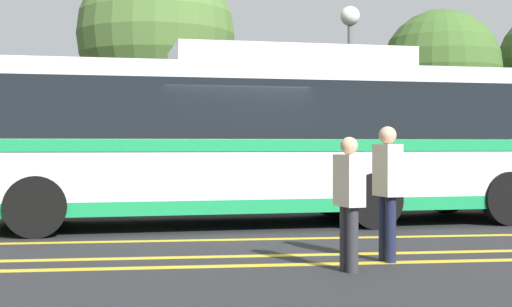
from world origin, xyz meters
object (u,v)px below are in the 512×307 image
(transit_bus, at_px, (257,135))
(pedestrian_1, at_px, (349,196))
(parked_car_1, at_px, (24,174))
(street_lamp, at_px, (350,48))
(parked_car_2, at_px, (236,173))
(parked_car_3, at_px, (440,176))
(tree_1, at_px, (441,69))
(pedestrian_0, at_px, (387,184))
(tree_0, at_px, (156,35))

(transit_bus, bearing_deg, pedestrian_1, 179.85)
(transit_bus, bearing_deg, parked_car_1, 41.47)
(street_lamp, bearing_deg, parked_car_2, -151.37)
(parked_car_1, height_order, parked_car_3, parked_car_1)
(street_lamp, relative_size, tree_1, 0.93)
(pedestrian_1, distance_m, tree_1, 16.48)
(pedestrian_0, distance_m, tree_0, 13.65)
(transit_bus, bearing_deg, street_lamp, -32.21)
(parked_car_3, relative_size, pedestrian_1, 2.92)
(transit_bus, relative_size, street_lamp, 2.34)
(pedestrian_0, distance_m, tree_1, 15.63)
(street_lamp, bearing_deg, transit_bus, -117.38)
(transit_bus, bearing_deg, parked_car_2, -6.27)
(parked_car_3, relative_size, tree_0, 0.65)
(parked_car_3, height_order, street_lamp, street_lamp)
(parked_car_1, bearing_deg, pedestrian_0, 37.87)
(transit_bus, relative_size, parked_car_1, 2.78)
(parked_car_1, bearing_deg, tree_0, 139.51)
(tree_1, bearing_deg, parked_car_1, -160.58)
(parked_car_3, relative_size, street_lamp, 0.83)
(tree_0, bearing_deg, transit_bus, -76.48)
(tree_0, bearing_deg, parked_car_3, -25.45)
(parked_car_2, xyz_separation_m, pedestrian_1, (0.29, -10.36, 0.15))
(parked_car_1, height_order, tree_1, tree_1)
(pedestrian_1, bearing_deg, pedestrian_0, -60.15)
(transit_bus, relative_size, parked_car_2, 3.04)
(parked_car_2, bearing_deg, parked_car_3, 84.17)
(parked_car_2, relative_size, tree_1, 0.72)
(pedestrian_0, relative_size, pedestrian_1, 1.09)
(transit_bus, xyz_separation_m, tree_1, (7.42, 9.42, 2.35))
(transit_bus, height_order, tree_0, tree_0)
(parked_car_2, bearing_deg, tree_0, -145.28)
(parked_car_3, distance_m, tree_1, 6.13)
(street_lamp, bearing_deg, parked_car_3, -54.09)
(transit_bus, distance_m, parked_car_3, 7.27)
(parked_car_1, height_order, pedestrian_1, pedestrian_1)
(parked_car_1, xyz_separation_m, pedestrian_0, (6.29, -9.51, 0.22))
(parked_car_1, relative_size, tree_1, 0.78)
(parked_car_2, distance_m, tree_1, 9.04)
(tree_1, bearing_deg, pedestrian_1, -115.63)
(transit_bus, distance_m, parked_car_1, 7.25)
(parked_car_2, bearing_deg, transit_bus, -1.60)
(parked_car_2, bearing_deg, street_lamp, 118.47)
(transit_bus, relative_size, tree_1, 2.17)
(pedestrian_1, bearing_deg, tree_1, -38.97)
(parked_car_2, relative_size, tree_0, 0.60)
(pedestrian_0, xyz_separation_m, tree_1, (6.33, 13.96, 3.04))
(parked_car_1, height_order, pedestrian_0, pedestrian_0)
(pedestrian_0, bearing_deg, parked_car_3, -36.18)
(transit_bus, height_order, parked_car_3, transit_bus)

